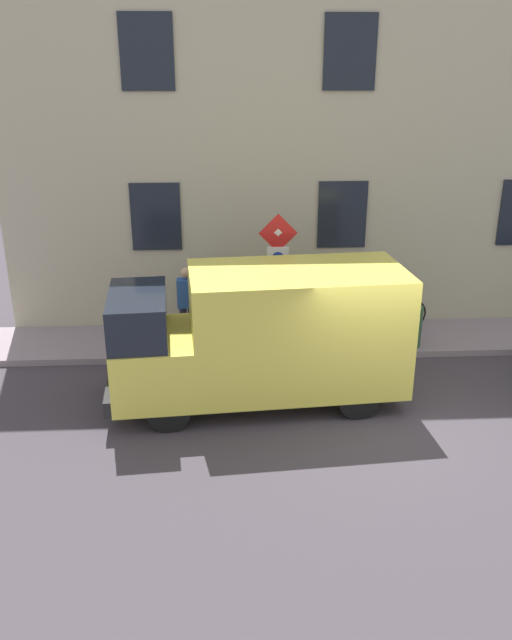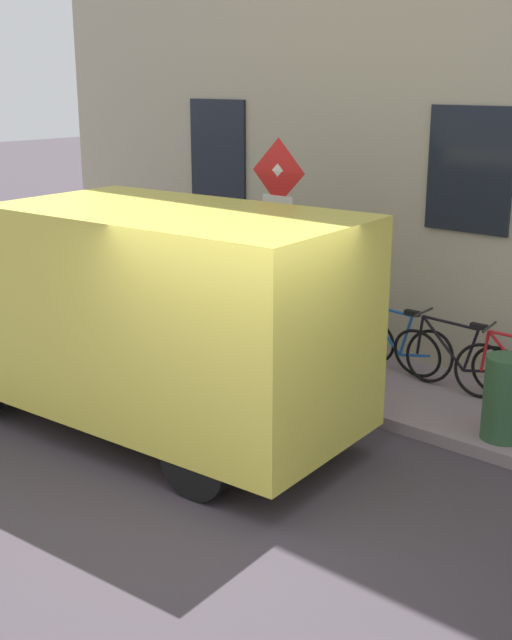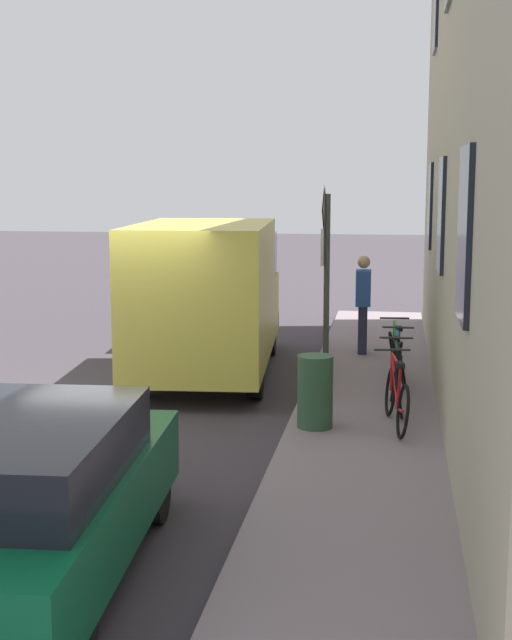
% 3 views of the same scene
% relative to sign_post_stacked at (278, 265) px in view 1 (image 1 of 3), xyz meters
% --- Properties ---
extents(ground_plane, '(80.00, 80.00, 0.00)m').
position_rel_sign_post_stacked_xyz_m(ground_plane, '(-2.60, -1.59, -2.06)').
color(ground_plane, '#3C363D').
extents(sidewalk_slab, '(1.89, 17.14, 0.14)m').
position_rel_sign_post_stacked_xyz_m(sidewalk_slab, '(0.74, -1.59, -1.99)').
color(sidewalk_slab, gray).
rests_on(sidewalk_slab, ground_plane).
extents(building_facade, '(0.75, 15.14, 8.47)m').
position_rel_sign_post_stacked_xyz_m(building_facade, '(2.03, -1.59, 2.18)').
color(building_facade, '#B2A98D').
rests_on(building_facade, ground_plane).
extents(sign_post_stacked, '(0.15, 0.56, 2.84)m').
position_rel_sign_post_stacked_xyz_m(sign_post_stacked, '(0.00, 0.00, 0.00)').
color(sign_post_stacked, '#474C47').
rests_on(sign_post_stacked, sidewalk_slab).
extents(delivery_van, '(2.42, 5.47, 2.50)m').
position_rel_sign_post_stacked_xyz_m(delivery_van, '(-1.90, 0.40, -0.72)').
color(delivery_van, '#E1D24C').
rests_on(delivery_van, ground_plane).
extents(bicycle_red, '(0.47, 1.71, 0.89)m').
position_rel_sign_post_stacked_xyz_m(bicycle_red, '(1.13, -2.74, -1.55)').
color(bicycle_red, black).
rests_on(bicycle_red, sidewalk_slab).
extents(bicycle_black, '(0.46, 1.71, 0.89)m').
position_rel_sign_post_stacked_xyz_m(bicycle_black, '(1.13, -1.85, -1.55)').
color(bicycle_black, black).
rests_on(bicycle_black, sidewalk_slab).
extents(bicycle_blue, '(0.46, 1.71, 0.89)m').
position_rel_sign_post_stacked_xyz_m(bicycle_blue, '(1.13, -0.97, -1.55)').
color(bicycle_blue, black).
rests_on(bicycle_blue, sidewalk_slab).
extents(bicycle_green, '(0.46, 1.72, 0.89)m').
position_rel_sign_post_stacked_xyz_m(bicycle_green, '(1.13, -0.09, -1.55)').
color(bicycle_green, black).
rests_on(bicycle_green, sidewalk_slab).
extents(pedestrian, '(0.27, 0.41, 1.72)m').
position_rel_sign_post_stacked_xyz_m(pedestrian, '(0.53, 1.90, -0.99)').
color(pedestrian, '#262B47').
rests_on(pedestrian, sidewalk_slab).
extents(litter_bin, '(0.44, 0.44, 0.90)m').
position_rel_sign_post_stacked_xyz_m(litter_bin, '(0.14, -2.93, -1.47)').
color(litter_bin, '#2D5133').
rests_on(litter_bin, sidewalk_slab).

